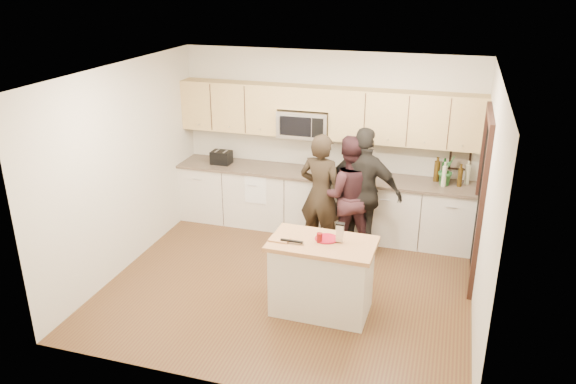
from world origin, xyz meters
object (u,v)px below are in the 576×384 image
(woman_center, at_px, (348,195))
(woman_right, at_px, (363,193))
(toaster, at_px, (221,157))
(woman_left, at_px, (321,194))
(island, at_px, (322,276))

(woman_center, bearing_deg, woman_right, 165.77)
(toaster, bearing_deg, woman_right, -13.01)
(toaster, height_order, woman_right, woman_right)
(woman_left, height_order, woman_center, woman_left)
(woman_center, bearing_deg, toaster, -28.47)
(woman_center, relative_size, woman_right, 0.94)
(toaster, relative_size, woman_center, 0.18)
(island, bearing_deg, woman_right, 84.23)
(woman_right, bearing_deg, woman_center, 8.47)
(island, xyz_separation_m, toaster, (-2.15, 2.14, 0.59))
(toaster, bearing_deg, woman_left, -19.97)
(toaster, distance_m, woman_left, 1.88)
(island, bearing_deg, woman_left, 105.53)
(woman_left, relative_size, woman_center, 1.01)
(island, distance_m, woman_right, 1.67)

